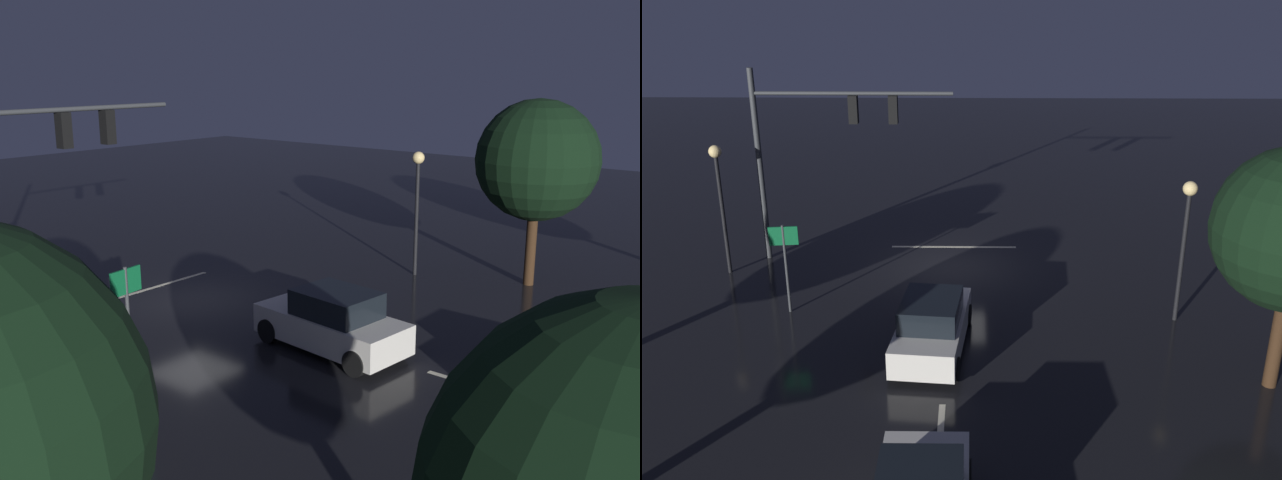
% 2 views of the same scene
% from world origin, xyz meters
% --- Properties ---
extents(ground_plane, '(80.00, 80.00, 0.00)m').
position_xyz_m(ground_plane, '(0.00, 0.00, 0.00)').
color(ground_plane, black).
extents(traffic_signal_assembly, '(7.27, 0.47, 7.19)m').
position_xyz_m(traffic_signal_assembly, '(4.92, -0.93, 4.87)').
color(traffic_signal_assembly, '#383A3D').
rests_on(traffic_signal_assembly, ground_plane).
extents(lane_dash_far, '(0.16, 2.20, 0.01)m').
position_xyz_m(lane_dash_far, '(0.00, 4.00, 0.00)').
color(lane_dash_far, beige).
rests_on(lane_dash_far, ground_plane).
extents(lane_dash_mid, '(0.16, 2.20, 0.01)m').
position_xyz_m(lane_dash_mid, '(0.00, 10.00, 0.00)').
color(lane_dash_mid, beige).
rests_on(lane_dash_mid, ground_plane).
extents(stop_bar, '(5.00, 0.16, 0.01)m').
position_xyz_m(stop_bar, '(0.00, -2.12, 0.00)').
color(stop_bar, beige).
rests_on(stop_bar, ground_plane).
extents(car_approaching, '(2.26, 4.50, 1.70)m').
position_xyz_m(car_approaching, '(0.40, 6.14, 0.80)').
color(car_approaching, silver).
rests_on(car_approaching, ground_plane).
extents(car_distant, '(1.91, 4.37, 1.70)m').
position_xyz_m(car_distant, '(0.21, 13.60, 0.80)').
color(car_distant, silver).
rests_on(car_distant, ground_plane).
extents(street_lamp_left_kerb, '(0.44, 0.44, 4.54)m').
position_xyz_m(street_lamp_left_kerb, '(-7.16, 4.12, 3.22)').
color(street_lamp_left_kerb, black).
rests_on(street_lamp_left_kerb, ground_plane).
extents(route_sign, '(0.90, 0.17, 2.96)m').
position_xyz_m(route_sign, '(5.15, 3.73, 2.13)').
color(route_sign, '#383A3D').
rests_on(route_sign, ground_plane).
extents(tree_left_far, '(4.13, 4.13, 6.45)m').
position_xyz_m(tree_left_far, '(-8.63, 7.87, 4.37)').
color(tree_left_far, '#382314').
rests_on(tree_left_far, ground_plane).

